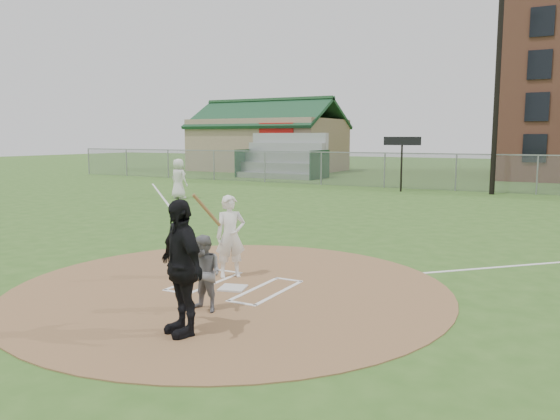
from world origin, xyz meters
The scene contains 14 objects.
ground centered at (0.00, 0.00, 0.00)m, with size 140.00×140.00×0.00m, color #355F20.
dirt_circle centered at (0.00, 0.00, 0.01)m, with size 8.40×8.40×0.02m, color #946B46.
home_plate centered at (0.08, -0.04, 0.04)m, with size 0.48×0.48×0.03m, color silver.
foul_line_third centered at (-9.00, 9.00, 0.01)m, with size 0.10×24.00×0.01m, color white.
catcher centered at (0.42, -1.39, 0.66)m, with size 0.62×0.49×1.28m, color gray.
umpire centered at (0.74, -2.40, 1.02)m, with size 1.18×0.49×2.01m, color black.
ondeck_player centered at (-10.83, 11.85, 0.95)m, with size 0.92×0.60×1.89m, color silver.
batters_boxes centered at (0.00, 0.15, 0.03)m, with size 2.08×1.88×0.01m.
batter_at_plate centered at (-0.46, 0.70, 0.88)m, with size 0.86×1.03×1.78m.
outfield_fence centered at (0.00, 22.00, 1.02)m, with size 56.08×0.08×2.03m.
bleachers centered at (-13.00, 26.20, 1.59)m, with size 6.08×3.20×3.20m.
clubhouse centered at (-18.00, 32.99, 2.39)m, with size 12.20×8.71×6.23m.
light_pole centered at (2.00, 21.00, 6.61)m, with size 1.20×0.30×12.22m.
scoreboard_sign centered at (-2.50, 20.20, 2.39)m, with size 2.00×0.10×2.93m.
Camera 1 is at (5.73, -8.54, 2.91)m, focal length 35.00 mm.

